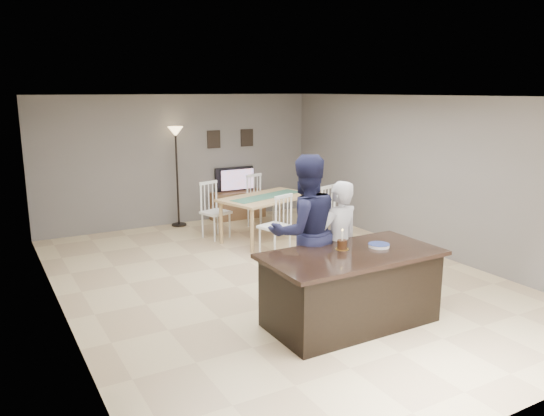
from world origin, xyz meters
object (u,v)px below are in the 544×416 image
woman (338,244)px  man (305,232)px  birthday_cake (342,244)px  tv_console (238,205)px  floor_lamp (176,149)px  kitchen_island (351,288)px  plate_stack (379,245)px  dining_table (267,204)px  television (236,179)px

woman → man: (-0.40, 0.19, 0.17)m
woman → birthday_cake: size_ratio=6.57×
tv_console → floor_lamp: floor_lamp is taller
kitchen_island → birthday_cake: bearing=97.5°
kitchen_island → floor_lamp: size_ratio=1.04×
birthday_cake → tv_console: bearing=77.2°
man → floor_lamp: floor_lamp is taller
man → plate_stack: (0.62, -0.73, -0.08)m
woman → plate_stack: (0.22, -0.53, 0.09)m
dining_table → floor_lamp: 2.32m
television → man: (-1.39, -4.90, 0.14)m
tv_console → floor_lamp: size_ratio=0.58×
birthday_cake → woman: bearing=58.5°
television → plate_stack: bearing=82.2°
woman → floor_lamp: bearing=-90.7°
kitchen_island → dining_table: bearing=76.0°
dining_table → floor_lamp: floor_lamp is taller
tv_console → dining_table: size_ratio=0.50×
television → floor_lamp: bearing=2.1°
plate_stack → kitchen_island: bearing=-177.7°
plate_stack → floor_lamp: (-0.59, 5.57, 0.68)m
kitchen_island → floor_lamp: (-0.17, 5.59, 1.15)m
tv_console → floor_lamp: (-1.37, 0.02, 1.30)m
tv_console → birthday_cake: size_ratio=4.74×
woman → man: 0.48m
television → birthday_cake: (-1.22, -5.47, 0.10)m
dining_table → tv_console: bearing=65.1°
tv_console → plate_stack: size_ratio=4.61×
tv_console → man: man is taller
television → man: 5.09m
birthday_cake → television: bearing=77.4°
kitchen_island → woman: bearing=69.0°
television → dining_table: bearing=82.1°
floor_lamp → tv_console: bearing=-0.8°
tv_console → plate_stack: plate_stack is taller
tv_console → plate_stack: bearing=-97.9°
dining_table → floor_lamp: bearing=104.5°
plate_stack → floor_lamp: floor_lamp is taller
television → birthday_cake: size_ratio=3.61×
man → television: bearing=-98.2°
woman → dining_table: size_ratio=0.69×
dining_table → floor_lamp: (-1.11, 1.83, 0.91)m
woman → plate_stack: woman is taller
plate_stack → dining_table: dining_table is taller
tv_console → dining_table: dining_table is taller
woman → dining_table: bearing=-107.8°
television → woman: (-0.99, -5.09, -0.03)m
tv_console → dining_table: 1.87m
birthday_cake → dining_table: bearing=75.0°
kitchen_island → plate_stack: bearing=2.3°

